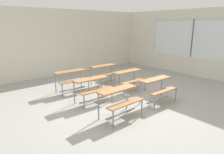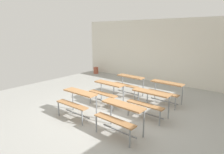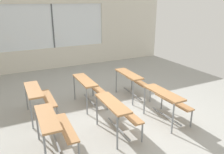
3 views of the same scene
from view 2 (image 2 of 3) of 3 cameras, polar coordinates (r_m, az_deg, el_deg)
ground at (r=5.82m, az=-1.27°, el=-11.27°), size 10.00×9.00×0.05m
wall_back at (r=9.24m, az=17.09°, el=7.21°), size 10.00×0.12×3.00m
desk_bench_r0c0 at (r=5.51m, az=-10.40°, el=-6.35°), size 1.11×0.61×0.74m
desk_bench_r0c1 at (r=4.52m, az=2.46°, el=-10.63°), size 1.12×0.62×0.74m
desk_bench_r1c0 at (r=6.33m, az=-1.51°, el=-3.50°), size 1.11×0.62×0.74m
desk_bench_r1c1 at (r=5.51m, az=11.08°, el=-6.39°), size 1.11×0.61×0.74m
desk_bench_r2c0 at (r=7.33m, az=5.05°, el=-1.18°), size 1.13×0.64×0.74m
desk_bench_r2c1 at (r=6.66m, az=15.79°, el=-3.17°), size 1.12×0.62×0.74m
trash_bin at (r=11.24m, az=-4.88°, el=2.00°), size 0.28×0.28×0.38m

